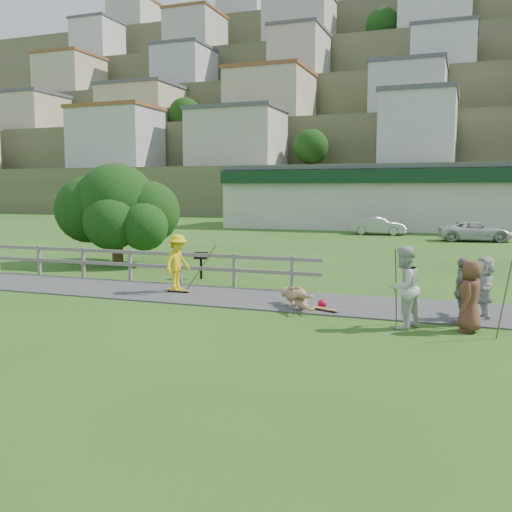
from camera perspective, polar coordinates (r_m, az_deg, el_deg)
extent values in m
plane|color=#285217|center=(16.00, -6.69, -4.93)|extent=(260.00, 260.00, 0.00)
cube|color=#3A3A3D|center=(17.32, -4.45, -3.94)|extent=(34.00, 3.00, 0.04)
cube|color=#646058|center=(23.10, -20.86, -0.37)|extent=(0.10, 0.10, 1.10)
cube|color=#646058|center=(21.85, -16.90, -0.60)|extent=(0.10, 0.10, 1.10)
cube|color=#646058|center=(20.71, -12.48, -0.86)|extent=(0.10, 0.10, 1.10)
cube|color=#646058|center=(19.71, -7.57, -1.13)|extent=(0.10, 0.10, 1.10)
cube|color=#646058|center=(18.86, -2.18, -1.43)|extent=(0.10, 0.10, 1.10)
cube|color=#646058|center=(18.20, 3.65, -1.73)|extent=(0.10, 0.10, 1.10)
cube|color=#646058|center=(20.93, -13.66, 0.43)|extent=(15.00, 0.08, 0.12)
cube|color=#646058|center=(20.98, -13.63, -0.79)|extent=(15.00, 0.08, 0.12)
cube|color=beige|center=(49.07, 16.62, 5.45)|extent=(32.00, 10.00, 4.80)
cube|color=#12331B|center=(43.89, 16.26, 7.70)|extent=(32.00, 0.60, 1.00)
cube|color=#4C4D51|center=(49.10, 16.72, 8.42)|extent=(32.50, 10.50, 0.30)
cube|color=#4A5331|center=(69.34, 14.39, 6.28)|extent=(220.00, 14.00, 6.00)
cube|color=#BCB5A5|center=(69.62, 14.54, 11.64)|extent=(10.00, 9.00, 7.00)
cube|color=#4C4D51|center=(70.06, 14.64, 14.69)|extent=(10.40, 9.40, 0.50)
cube|color=#4A5331|center=(82.34, 15.40, 8.72)|extent=(220.00, 14.00, 13.00)
cube|color=#BCB5A5|center=(83.35, 15.62, 15.60)|extent=(10.00, 9.00, 7.00)
cube|color=#4C4D51|center=(84.03, 15.70, 18.12)|extent=(10.40, 9.40, 0.50)
cube|color=#4A5331|center=(95.51, 16.15, 10.78)|extent=(220.00, 14.00, 21.00)
cube|color=#BCB5A5|center=(97.59, 16.43, 19.00)|extent=(10.00, 9.00, 7.00)
cube|color=#4C4D51|center=(98.47, 16.51, 21.13)|extent=(10.40, 9.40, 0.50)
cube|color=#4A5331|center=(108.84, 16.73, 12.60)|extent=(220.00, 14.00, 30.00)
cube|color=#BCB5A5|center=(112.37, 17.07, 22.02)|extent=(10.00, 9.00, 7.00)
cube|color=#4A5331|center=(123.33, 17.23, 14.19)|extent=(220.00, 14.00, 40.00)
imported|color=yellow|center=(17.78, -7.84, -0.95)|extent=(0.79, 1.20, 1.74)
imported|color=tan|center=(15.37, 4.16, -4.15)|extent=(1.66, 1.43, 0.65)
imported|color=silver|center=(13.57, 14.51, -3.06)|extent=(1.09, 1.17, 1.92)
imported|color=gray|center=(14.34, 19.95, -3.34)|extent=(0.68, 1.03, 1.62)
imported|color=brown|center=(13.73, 20.62, -3.77)|extent=(0.61, 0.85, 1.63)
imported|color=beige|center=(15.14, 21.85, -2.98)|extent=(0.75, 1.53, 1.59)
imported|color=#A8AAB0|center=(41.60, 12.19, 2.96)|extent=(3.82, 1.42, 1.25)
imported|color=silver|center=(37.98, 21.11, 2.30)|extent=(4.70, 2.77, 1.23)
sphere|color=#B40D27|center=(15.59, 6.64, -4.78)|extent=(0.25, 0.25, 0.25)
cylinder|color=brown|center=(17.86, -5.54, -0.67)|extent=(0.03, 0.03, 1.87)
cylinder|color=brown|center=(13.90, 13.82, -3.05)|extent=(0.03, 0.03, 1.81)
cylinder|color=brown|center=(13.31, 23.61, -3.79)|extent=(0.03, 0.03, 1.83)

